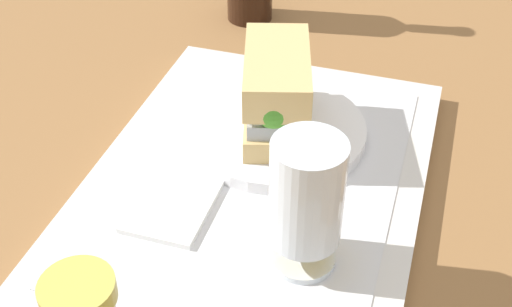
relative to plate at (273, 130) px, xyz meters
name	(u,v)px	position (x,y,z in m)	size (l,w,h in m)	color
ground_plane	(256,192)	(0.07, 0.00, -0.03)	(3.00, 3.00, 0.00)	olive
tray	(256,185)	(0.07, 0.00, -0.02)	(0.44, 0.32, 0.02)	silver
placemat	(256,177)	(0.07, 0.00, -0.01)	(0.38, 0.27, 0.00)	silver
plate	(273,130)	(0.00, 0.00, 0.00)	(0.19, 0.19, 0.01)	white
sandwich	(274,92)	(0.00, 0.00, 0.05)	(0.14, 0.10, 0.08)	tan
beer_glass	(306,200)	(0.16, 0.07, 0.06)	(0.06, 0.06, 0.12)	silver
napkin_folded	(172,206)	(0.14, -0.06, 0.00)	(0.09, 0.07, 0.01)	white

